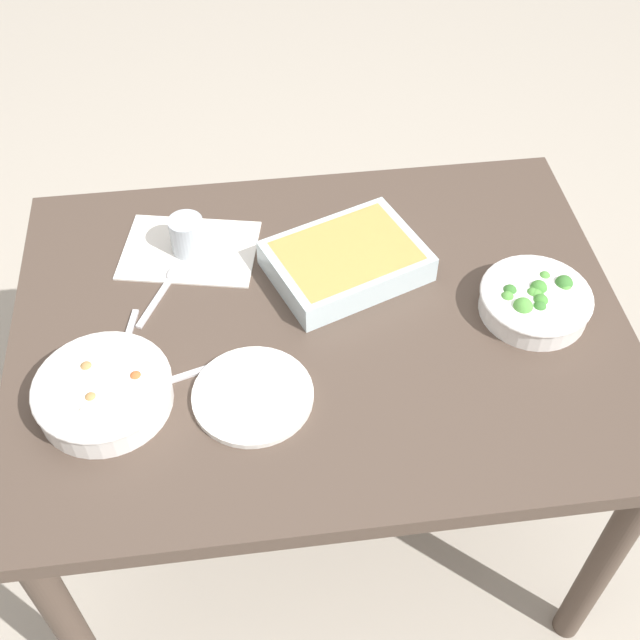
{
  "coord_description": "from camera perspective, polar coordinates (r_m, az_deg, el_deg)",
  "views": [
    {
      "loc": [
        0.13,
        1.03,
        1.91
      ],
      "look_at": [
        0.0,
        0.0,
        0.74
      ],
      "focal_mm": 44.94,
      "sensor_mm": 36.0,
      "label": 1
    }
  ],
  "objects": [
    {
      "name": "spoon_spare",
      "position": [
        1.65,
        -11.02,
        2.3
      ],
      "size": [
        0.09,
        0.17,
        0.01
      ],
      "color": "silver",
      "rests_on": "dining_table"
    },
    {
      "name": "baking_dish",
      "position": [
        1.64,
        1.88,
        4.31
      ],
      "size": [
        0.36,
        0.31,
        0.06
      ],
      "color": "silver",
      "rests_on": "dining_table"
    },
    {
      "name": "fork_on_table",
      "position": [
        1.5,
        -8.25,
        -3.5
      ],
      "size": [
        0.18,
        0.07,
        0.01
      ],
      "color": "silver",
      "rests_on": "dining_table"
    },
    {
      "name": "ground_plane",
      "position": [
        2.18,
        0.0,
        -13.05
      ],
      "size": [
        6.0,
        6.0,
        0.0
      ],
      "primitive_type": "plane",
      "color": "#B2A899"
    },
    {
      "name": "spoon_by_stew",
      "position": [
        1.55,
        -13.93,
        -2.28
      ],
      "size": [
        0.05,
        0.18,
        0.01
      ],
      "color": "silver",
      "rests_on": "dining_table"
    },
    {
      "name": "stew_bowl",
      "position": [
        1.47,
        -15.16,
        -4.95
      ],
      "size": [
        0.25,
        0.25,
        0.06
      ],
      "color": "white",
      "rests_on": "dining_table"
    },
    {
      "name": "side_plate",
      "position": [
        1.45,
        -4.81,
        -5.37
      ],
      "size": [
        0.22,
        0.22,
        0.01
      ],
      "primitive_type": "cylinder",
      "color": "white",
      "rests_on": "dining_table"
    },
    {
      "name": "dining_table",
      "position": [
        1.64,
        0.0,
        -2.09
      ],
      "size": [
        1.2,
        0.9,
        0.74
      ],
      "color": "#4C3D33",
      "rests_on": "ground_plane"
    },
    {
      "name": "broccoli_bowl",
      "position": [
        1.62,
        15.06,
        1.36
      ],
      "size": [
        0.22,
        0.22,
        0.07
      ],
      "color": "white",
      "rests_on": "dining_table"
    },
    {
      "name": "placemat",
      "position": [
        1.72,
        -9.26,
        4.94
      ],
      "size": [
        0.32,
        0.25,
        0.0
      ],
      "primitive_type": "cube",
      "rotation": [
        0.0,
        0.0,
        -0.21
      ],
      "color": "silver",
      "rests_on": "dining_table"
    },
    {
      "name": "drink_cup",
      "position": [
        1.7,
        -9.41,
        5.83
      ],
      "size": [
        0.07,
        0.07,
        0.08
      ],
      "color": "#B2BCC6",
      "rests_on": "dining_table"
    },
    {
      "name": "spoon_by_broccoli",
      "position": [
        1.64,
        13.45,
        1.22
      ],
      "size": [
        0.16,
        0.11,
        0.01
      ],
      "color": "silver",
      "rests_on": "dining_table"
    }
  ]
}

